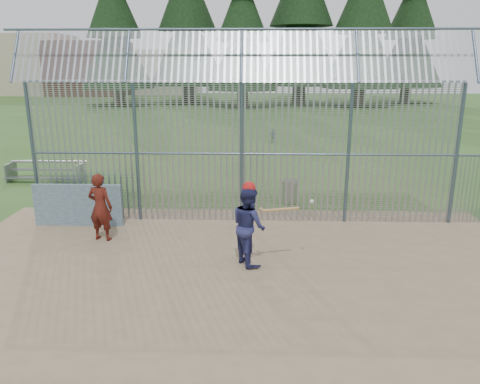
{
  "coord_description": "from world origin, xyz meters",
  "views": [
    {
      "loc": [
        0.39,
        -9.51,
        4.54
      ],
      "look_at": [
        0.0,
        2.0,
        1.3
      ],
      "focal_mm": 35.0,
      "sensor_mm": 36.0,
      "label": 1
    }
  ],
  "objects_px": {
    "trash_can": "(290,191)",
    "bleacher": "(46,171)",
    "batter": "(249,226)",
    "onlooker": "(100,207)",
    "dugout_wall": "(78,205)"
  },
  "relations": [
    {
      "from": "onlooker",
      "to": "bleacher",
      "type": "xyz_separation_m",
      "value": [
        -4.19,
        6.16,
        -0.5
      ]
    },
    {
      "from": "onlooker",
      "to": "dugout_wall",
      "type": "bearing_deg",
      "value": -34.8
    },
    {
      "from": "bleacher",
      "to": "batter",
      "type": "bearing_deg",
      "value": -43.04
    },
    {
      "from": "batter",
      "to": "trash_can",
      "type": "xyz_separation_m",
      "value": [
        1.28,
        4.9,
        -0.55
      ]
    },
    {
      "from": "dugout_wall",
      "to": "bleacher",
      "type": "height_order",
      "value": "dugout_wall"
    },
    {
      "from": "onlooker",
      "to": "trash_can",
      "type": "distance_m",
      "value": 6.27
    },
    {
      "from": "onlooker",
      "to": "bleacher",
      "type": "height_order",
      "value": "onlooker"
    },
    {
      "from": "trash_can",
      "to": "onlooker",
      "type": "bearing_deg",
      "value": -145.24
    },
    {
      "from": "batter",
      "to": "bleacher",
      "type": "distance_m",
      "value": 11.0
    },
    {
      "from": "batter",
      "to": "bleacher",
      "type": "relative_size",
      "value": 0.61
    },
    {
      "from": "trash_can",
      "to": "bleacher",
      "type": "bearing_deg",
      "value": 164.39
    },
    {
      "from": "batter",
      "to": "onlooker",
      "type": "distance_m",
      "value": 4.07
    },
    {
      "from": "bleacher",
      "to": "onlooker",
      "type": "bearing_deg",
      "value": -55.81
    },
    {
      "from": "dugout_wall",
      "to": "trash_can",
      "type": "relative_size",
      "value": 3.05
    },
    {
      "from": "trash_can",
      "to": "bleacher",
      "type": "height_order",
      "value": "trash_can"
    }
  ]
}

